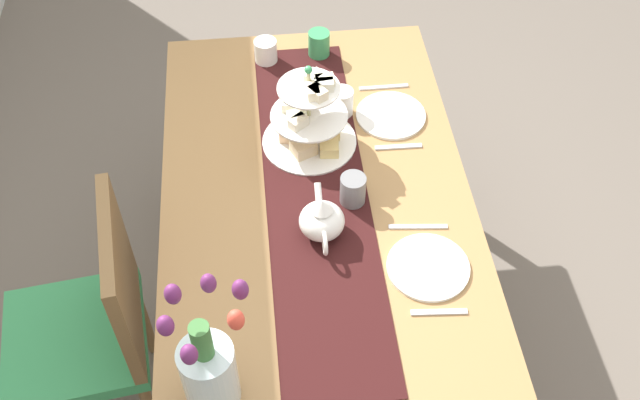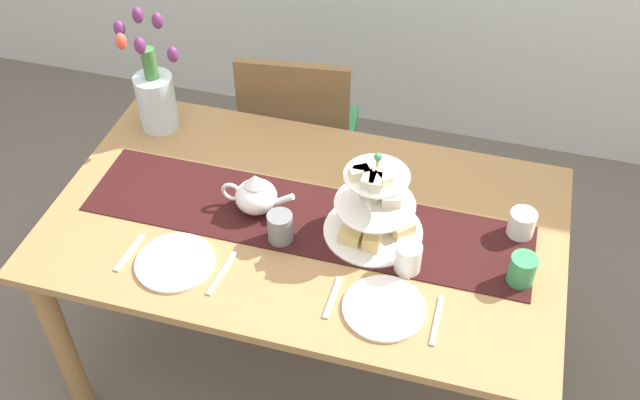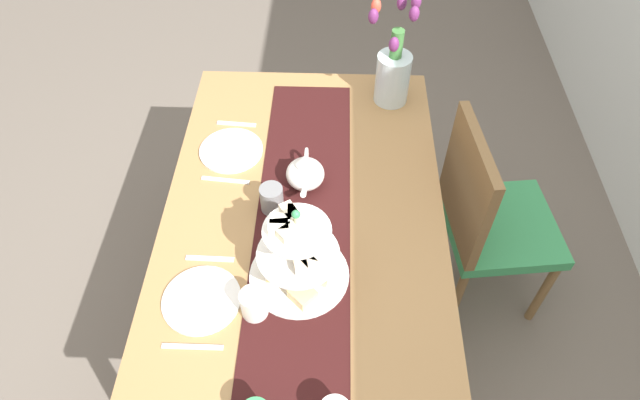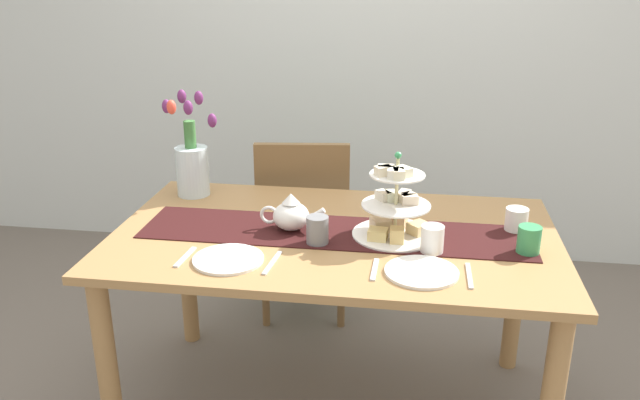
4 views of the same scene
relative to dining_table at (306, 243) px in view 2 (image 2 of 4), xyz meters
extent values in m
plane|color=#6B6056|center=(0.00, 0.00, -0.64)|extent=(8.00, 8.00, 0.00)
cube|color=#A37747|center=(0.00, 0.00, 0.09)|extent=(1.57, 0.93, 0.03)
cylinder|color=#A37747|center=(-0.72, -0.39, -0.28)|extent=(0.07, 0.07, 0.72)
cylinder|color=#A37747|center=(-0.72, 0.39, -0.28)|extent=(0.07, 0.07, 0.72)
cylinder|color=#A37747|center=(0.72, 0.39, -0.28)|extent=(0.07, 0.07, 0.72)
cylinder|color=brown|center=(-0.09, 0.96, -0.44)|extent=(0.04, 0.04, 0.41)
cylinder|color=brown|center=(-0.44, 0.92, -0.44)|extent=(0.04, 0.04, 0.41)
cylinder|color=brown|center=(-0.04, 0.61, -0.44)|extent=(0.04, 0.04, 0.41)
cylinder|color=brown|center=(-0.40, 0.56, -0.44)|extent=(0.04, 0.04, 0.41)
cube|color=#389356|center=(-0.24, 0.76, -0.21)|extent=(0.47, 0.47, 0.05)
cube|color=brown|center=(-0.22, 0.58, 0.04)|extent=(0.42, 0.09, 0.45)
cube|color=black|center=(0.00, 0.00, 0.11)|extent=(1.38, 0.31, 0.00)
cylinder|color=beige|center=(0.21, 0.00, 0.25)|extent=(0.01, 0.01, 0.28)
cylinder|color=white|center=(0.21, 0.00, 0.11)|extent=(0.30, 0.30, 0.01)
cylinder|color=white|center=(0.21, 0.00, 0.22)|extent=(0.24, 0.24, 0.01)
cylinder|color=white|center=(0.21, 0.00, 0.33)|extent=(0.19, 0.19, 0.01)
cube|color=#ECCA89|center=(0.29, 0.02, 0.14)|extent=(0.09, 0.09, 0.04)
cube|color=beige|center=(0.23, 0.06, 0.14)|extent=(0.06, 0.07, 0.05)
cube|color=beige|center=(0.16, 0.02, 0.14)|extent=(0.08, 0.09, 0.04)
cube|color=#E8CC7C|center=(0.16, -0.06, 0.13)|extent=(0.07, 0.06, 0.04)
cube|color=#E7C374|center=(0.22, -0.07, 0.14)|extent=(0.05, 0.05, 0.05)
cube|color=beige|center=(0.26, 0.01, 0.24)|extent=(0.06, 0.05, 0.03)
cube|color=beige|center=(0.25, 0.03, 0.24)|extent=(0.07, 0.06, 0.03)
cube|color=#F2E5C9|center=(0.24, 0.05, 0.24)|extent=(0.05, 0.06, 0.03)
cube|color=beige|center=(0.19, 0.04, 0.24)|extent=(0.05, 0.06, 0.03)
cube|color=beige|center=(0.17, 0.04, 0.24)|extent=(0.06, 0.07, 0.03)
cube|color=beige|center=(0.17, -0.01, 0.35)|extent=(0.06, 0.04, 0.03)
cube|color=beige|center=(0.17, -0.02, 0.35)|extent=(0.07, 0.06, 0.03)
cube|color=silver|center=(0.20, -0.04, 0.35)|extent=(0.04, 0.06, 0.03)
cube|color=beige|center=(0.22, -0.05, 0.35)|extent=(0.04, 0.06, 0.03)
cube|color=beige|center=(0.23, -0.02, 0.35)|extent=(0.06, 0.07, 0.03)
sphere|color=#389356|center=(0.21, 0.00, 0.40)|extent=(0.02, 0.02, 0.02)
ellipsoid|color=white|center=(-0.16, 0.00, 0.16)|extent=(0.13, 0.13, 0.10)
cone|color=white|center=(-0.16, 0.00, 0.23)|extent=(0.06, 0.06, 0.04)
cylinder|color=white|center=(-0.07, 0.00, 0.17)|extent=(0.07, 0.02, 0.06)
torus|color=white|center=(-0.24, 0.00, 0.16)|extent=(0.07, 0.01, 0.07)
cylinder|color=silver|center=(-0.63, 0.31, 0.21)|extent=(0.13, 0.13, 0.20)
cylinder|color=#3D7538|center=(-0.63, 0.31, 0.36)|extent=(0.05, 0.05, 0.12)
ellipsoid|color=#6B2860|center=(-0.52, 0.29, 0.43)|extent=(0.04, 0.04, 0.06)
ellipsoid|color=#6B2860|center=(-0.60, 0.36, 0.50)|extent=(0.04, 0.04, 0.06)
ellipsoid|color=#6B2860|center=(-0.67, 0.37, 0.50)|extent=(0.04, 0.04, 0.06)
ellipsoid|color=#6B2860|center=(-0.72, 0.33, 0.47)|extent=(0.04, 0.04, 0.06)
ellipsoid|color=#EF4C38|center=(-0.66, 0.23, 0.49)|extent=(0.04, 0.04, 0.06)
ellipsoid|color=#6B2860|center=(-0.59, 0.22, 0.49)|extent=(0.04, 0.04, 0.06)
cylinder|color=white|center=(0.64, 0.11, 0.15)|extent=(0.08, 0.08, 0.08)
cylinder|color=white|center=(-0.31, -0.28, 0.11)|extent=(0.23, 0.23, 0.01)
cube|color=silver|center=(-0.46, -0.28, 0.11)|extent=(0.03, 0.15, 0.01)
cube|color=silver|center=(-0.17, -0.28, 0.11)|extent=(0.03, 0.17, 0.01)
cylinder|color=white|center=(0.31, -0.28, 0.11)|extent=(0.23, 0.23, 0.01)
cube|color=silver|center=(0.16, -0.28, 0.11)|extent=(0.02, 0.15, 0.01)
cube|color=silver|center=(0.45, -0.28, 0.11)|extent=(0.01, 0.17, 0.01)
cylinder|color=slate|center=(-0.05, -0.10, 0.16)|extent=(0.08, 0.08, 0.09)
cylinder|color=white|center=(0.34, -0.12, 0.15)|extent=(0.08, 0.08, 0.09)
cylinder|color=#389356|center=(0.65, -0.08, 0.15)|extent=(0.08, 0.08, 0.09)
camera|label=1|loc=(-1.48, 0.14, 1.79)|focal=41.94mm
camera|label=2|loc=(0.48, -1.54, 1.71)|focal=41.57mm
camera|label=3|loc=(1.10, 0.09, 1.51)|focal=30.65mm
camera|label=4|loc=(0.26, -2.11, 1.02)|focal=36.44mm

